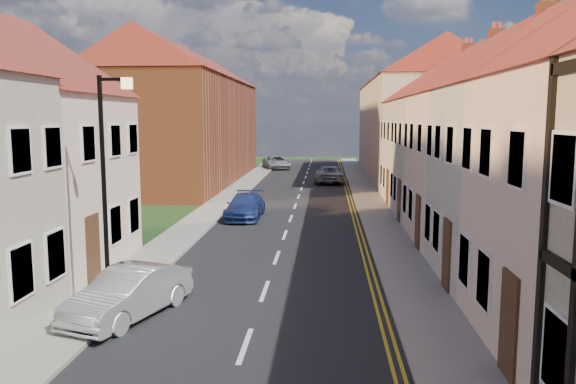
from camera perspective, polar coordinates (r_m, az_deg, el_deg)
road at (r=24.47m, az=-0.32°, el=-4.39°), size 7.00×90.00×0.02m
pavement_left at (r=25.16m, az=-10.39°, el=-4.06°), size 1.80×90.00×0.12m
pavement_right at (r=24.53m, az=10.01°, el=-4.35°), size 1.80×90.00×0.12m
cottage_r_pink at (r=23.99m, az=22.31°, el=5.56°), size 8.30×6.00×9.00m
cottage_r_white_far at (r=29.16m, az=18.98°, el=5.98°), size 8.30×5.20×9.00m
cottage_r_cream_far at (r=34.41m, az=16.66°, el=6.24°), size 8.30×6.00×9.00m
block_right_far at (r=49.45m, az=12.79°, el=7.61°), size 8.30×24.20×10.50m
block_left_far at (r=45.25m, az=-10.34°, el=7.70°), size 8.30×24.20×10.50m
lamppost at (r=15.03m, az=-17.92°, el=1.34°), size 0.88×0.15×6.00m
car_mid at (r=15.04m, az=-15.82°, el=-9.87°), size 2.53×4.12×1.28m
car_far at (r=28.52m, az=-4.37°, el=-1.46°), size 1.74×4.26×1.23m
car_distant at (r=56.10m, az=-1.18°, el=3.03°), size 3.44×5.17×1.32m
car_distant_b at (r=44.09m, az=4.31°, el=1.80°), size 2.36×4.94×1.36m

